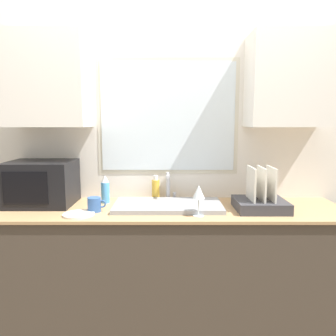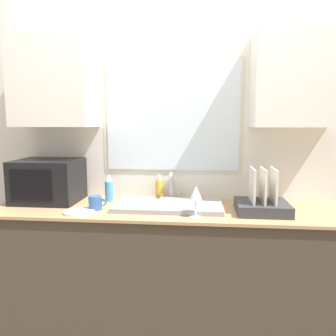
# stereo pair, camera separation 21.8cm
# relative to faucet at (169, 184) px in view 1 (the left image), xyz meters

# --- Properties ---
(countertop) EXTENTS (2.42, 0.64, 0.91)m
(countertop) POSITION_rel_faucet_xyz_m (-0.01, -0.20, -0.58)
(countertop) COLOR #42382D
(countertop) RESTS_ON ground_plane
(wall_back) EXTENTS (6.00, 0.38, 2.60)m
(wall_back) POSITION_rel_faucet_xyz_m (-0.01, 0.09, 0.36)
(wall_back) COLOR silver
(wall_back) RESTS_ON ground_plane
(sink_basin) EXTENTS (0.74, 0.38, 0.03)m
(sink_basin) POSITION_rel_faucet_xyz_m (-0.00, -0.20, -0.11)
(sink_basin) COLOR gray
(sink_basin) RESTS_ON countertop
(faucet) EXTENTS (0.08, 0.15, 0.21)m
(faucet) POSITION_rel_faucet_xyz_m (0.00, 0.00, 0.00)
(faucet) COLOR #B7B7BC
(faucet) RESTS_ON countertop
(microwave) EXTENTS (0.45, 0.38, 0.31)m
(microwave) POSITION_rel_faucet_xyz_m (-0.91, -0.11, 0.03)
(microwave) COLOR black
(microwave) RESTS_ON countertop
(dish_rack) EXTENTS (0.33, 0.32, 0.29)m
(dish_rack) POSITION_rel_faucet_xyz_m (0.61, -0.26, -0.06)
(dish_rack) COLOR #333338
(dish_rack) RESTS_ON countertop
(spray_bottle) EXTENTS (0.06, 0.06, 0.20)m
(spray_bottle) POSITION_rel_faucet_xyz_m (-0.46, -0.06, -0.03)
(spray_bottle) COLOR #4C99D8
(spray_bottle) RESTS_ON countertop
(soap_bottle) EXTENTS (0.06, 0.06, 0.19)m
(soap_bottle) POSITION_rel_faucet_xyz_m (-0.10, 0.02, -0.04)
(soap_bottle) COLOR gold
(soap_bottle) RESTS_ON countertop
(mug_near_sink) EXTENTS (0.12, 0.09, 0.09)m
(mug_near_sink) POSITION_rel_faucet_xyz_m (-0.49, -0.30, -0.08)
(mug_near_sink) COLOR #335999
(mug_near_sink) RESTS_ON countertop
(wine_glass) EXTENTS (0.08, 0.08, 0.20)m
(wine_glass) POSITION_rel_faucet_xyz_m (0.19, -0.41, 0.03)
(wine_glass) COLOR silver
(wine_glass) RESTS_ON countertop
(small_plate) EXTENTS (0.20, 0.20, 0.01)m
(small_plate) POSITION_rel_faucet_xyz_m (-0.57, -0.39, -0.12)
(small_plate) COLOR silver
(small_plate) RESTS_ON countertop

